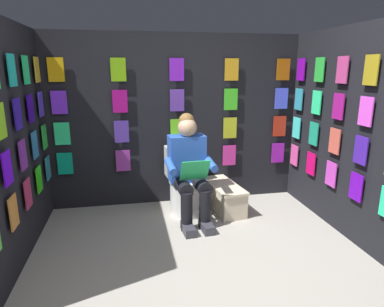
# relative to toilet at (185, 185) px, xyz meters

# --- Properties ---
(ground_plane) EXTENTS (30.00, 30.00, 0.00)m
(ground_plane) POSITION_rel_toilet_xyz_m (0.03, 1.63, -0.33)
(ground_plane) COLOR #9E998E
(display_wall_back) EXTENTS (3.16, 0.14, 2.07)m
(display_wall_back) POSITION_rel_toilet_xyz_m (0.03, -0.39, 0.71)
(display_wall_back) COLOR black
(display_wall_back) RESTS_ON ground
(display_wall_left) EXTENTS (0.14, 1.98, 2.07)m
(display_wall_left) POSITION_rel_toilet_xyz_m (-1.54, 0.64, 0.71)
(display_wall_left) COLOR black
(display_wall_left) RESTS_ON ground
(display_wall_right) EXTENTS (0.14, 1.98, 2.07)m
(display_wall_right) POSITION_rel_toilet_xyz_m (1.61, 0.64, 0.71)
(display_wall_right) COLOR black
(display_wall_right) RESTS_ON ground
(toilet) EXTENTS (0.42, 0.57, 0.77)m
(toilet) POSITION_rel_toilet_xyz_m (0.00, 0.00, 0.00)
(toilet) COLOR white
(toilet) RESTS_ON ground
(person_reading) EXTENTS (0.55, 0.70, 1.19)m
(person_reading) POSITION_rel_toilet_xyz_m (-0.01, 0.23, 0.27)
(person_reading) COLOR blue
(person_reading) RESTS_ON ground
(comic_longbox_near) EXTENTS (0.40, 0.76, 0.32)m
(comic_longbox_near) POSITION_rel_toilet_xyz_m (-0.47, 0.03, -0.17)
(comic_longbox_near) COLOR beige
(comic_longbox_near) RESTS_ON ground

